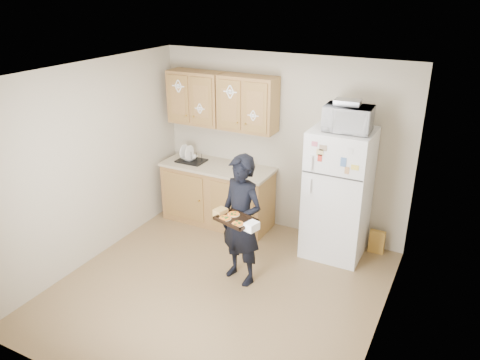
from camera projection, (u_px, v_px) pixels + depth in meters
name	position (u px, v px, depth m)	size (l,w,h in m)	color
floor	(219.00, 289.00, 5.51)	(3.60, 3.60, 0.00)	brown
ceiling	(214.00, 75.00, 4.54)	(3.60, 3.60, 0.00)	silver
wall_back	(281.00, 145.00, 6.50)	(3.60, 0.04, 2.50)	#B4A892
wall_front	(98.00, 278.00, 3.55)	(3.60, 0.04, 2.50)	#B4A892
wall_left	(91.00, 165.00, 5.79)	(0.04, 3.60, 2.50)	#B4A892
wall_right	(388.00, 229.00, 4.26)	(0.04, 3.60, 2.50)	#B4A892
refrigerator	(338.00, 194.00, 5.95)	(0.75, 0.70, 1.70)	white
base_cabinet	(218.00, 195.00, 6.91)	(1.60, 0.60, 0.86)	brown
countertop	(217.00, 167.00, 6.74)	(1.64, 0.64, 0.04)	#C1B794
upper_cab_left	(196.00, 97.00, 6.66)	(0.80, 0.33, 0.75)	brown
upper_cab_right	(248.00, 104.00, 6.31)	(0.80, 0.33, 0.75)	brown
cereal_box	(377.00, 242.00, 6.20)	(0.20, 0.07, 0.32)	#E0BF4F
person	(241.00, 220.00, 5.40)	(0.58, 0.38, 1.59)	black
baking_tray	(236.00, 220.00, 5.07)	(0.41, 0.30, 0.04)	black
pizza_front_left	(225.00, 218.00, 5.07)	(0.14, 0.14, 0.02)	orange
pizza_front_right	(238.00, 224.00, 4.95)	(0.14, 0.14, 0.02)	orange
pizza_back_left	(234.00, 214.00, 5.17)	(0.14, 0.14, 0.02)	orange
microwave	(348.00, 119.00, 5.50)	(0.55, 0.38, 0.31)	white
foil_pan	(348.00, 102.00, 5.46)	(0.30, 0.21, 0.06)	#B2B3BA
dish_rack	(191.00, 156.00, 6.87)	(0.40, 0.30, 0.16)	black
bowl	(189.00, 158.00, 6.89)	(0.23, 0.23, 0.06)	silver
soap_bottle	(243.00, 167.00, 6.42)	(0.08, 0.08, 0.18)	white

